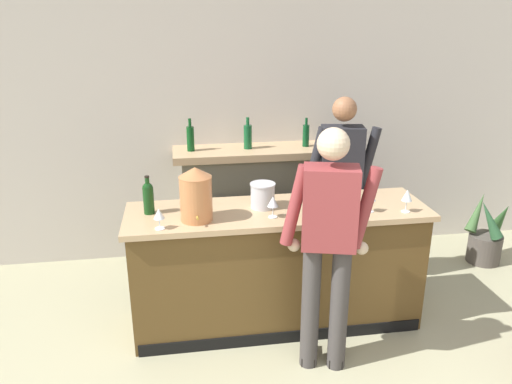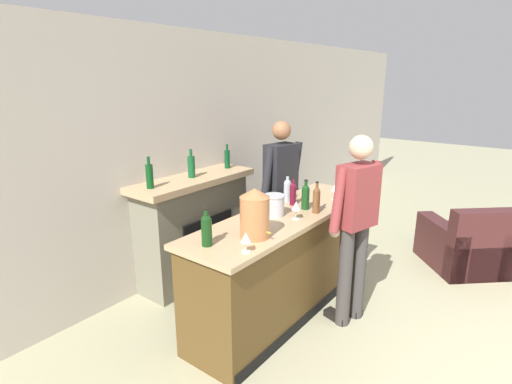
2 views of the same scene
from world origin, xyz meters
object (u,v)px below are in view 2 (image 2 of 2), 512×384
(fireplace_stone, at_px, (194,227))
(wine_bottle_chardonnay_pale, at_px, (207,229))
(wine_bottle_burgundy_dark, at_px, (293,193))
(armchair_black, at_px, (465,247))
(wine_glass_near_bucket, at_px, (350,183))
(person_customer, at_px, (355,223))
(wine_bottle_riesling_slim, at_px, (316,199))
(wine_glass_back_row, at_px, (296,206))
(wine_glass_mid_counter, at_px, (335,188))
(ice_bucket_steel, at_px, (274,205))
(copper_dispenser, at_px, (255,213))
(wine_glass_front_right, at_px, (246,238))
(wine_bottle_merlot_tall, at_px, (287,189))
(potted_plant_corner, at_px, (329,210))
(wine_bottle_rose_blush, at_px, (306,196))
(person_bartender, at_px, (281,191))

(fireplace_stone, xyz_separation_m, wine_bottle_chardonnay_pale, (-0.93, -1.12, 0.54))
(wine_bottle_burgundy_dark, bearing_deg, fireplace_stone, 106.17)
(armchair_black, height_order, wine_glass_near_bucket, wine_glass_near_bucket)
(person_customer, distance_m, wine_bottle_riesling_slim, 0.42)
(wine_bottle_burgundy_dark, relative_size, wine_glass_back_row, 1.70)
(wine_bottle_chardonnay_pale, relative_size, wine_glass_mid_counter, 1.68)
(ice_bucket_steel, bearing_deg, wine_glass_mid_counter, -15.45)
(copper_dispenser, height_order, wine_glass_front_right, copper_dispenser)
(wine_bottle_merlot_tall, bearing_deg, ice_bucket_steel, -162.04)
(potted_plant_corner, xyz_separation_m, wine_bottle_riesling_slim, (-2.15, -0.94, 0.87))
(wine_bottle_riesling_slim, relative_size, wine_bottle_rose_blush, 1.03)
(person_bartender, relative_size, wine_bottle_merlot_tall, 6.36)
(ice_bucket_steel, bearing_deg, person_customer, -62.67)
(armchair_black, distance_m, wine_bottle_burgundy_dark, 2.40)
(wine_glass_mid_counter, height_order, wine_glass_back_row, wine_glass_mid_counter)
(fireplace_stone, distance_m, wine_glass_back_row, 1.44)
(wine_bottle_riesling_slim, height_order, wine_glass_front_right, wine_bottle_riesling_slim)
(wine_glass_mid_counter, bearing_deg, person_bartender, 91.42)
(wine_bottle_burgundy_dark, bearing_deg, armchair_black, -36.50)
(fireplace_stone, bearing_deg, armchair_black, -48.90)
(wine_bottle_chardonnay_pale, bearing_deg, wine_bottle_rose_blush, -6.76)
(fireplace_stone, relative_size, copper_dispenser, 3.74)
(armchair_black, relative_size, wine_glass_mid_counter, 6.64)
(ice_bucket_steel, height_order, wine_bottle_burgundy_dark, wine_bottle_burgundy_dark)
(ice_bucket_steel, bearing_deg, copper_dispenser, -161.37)
(copper_dispenser, bearing_deg, wine_bottle_burgundy_dark, 13.10)
(copper_dispenser, height_order, wine_glass_mid_counter, copper_dispenser)
(person_bartender, bearing_deg, wine_glass_front_right, -154.51)
(wine_bottle_rose_blush, distance_m, wine_glass_near_bucket, 0.74)
(potted_plant_corner, xyz_separation_m, wine_bottle_chardonnay_pale, (-3.32, -0.66, 0.87))
(potted_plant_corner, xyz_separation_m, person_customer, (-2.11, -1.32, 0.71))
(wine_bottle_chardonnay_pale, bearing_deg, copper_dispenser, -28.00)
(fireplace_stone, relative_size, wine_glass_mid_counter, 8.57)
(person_bartender, height_order, wine_glass_front_right, person_bartender)
(wine_bottle_burgundy_dark, xyz_separation_m, wine_bottle_chardonnay_pale, (-1.25, -0.02, 0.01))
(armchair_black, distance_m, wine_bottle_chardonnay_pale, 3.43)
(potted_plant_corner, relative_size, ice_bucket_steel, 3.68)
(fireplace_stone, xyz_separation_m, copper_dispenser, (-0.58, -1.31, 0.61))
(person_bartender, xyz_separation_m, wine_bottle_burgundy_dark, (-0.40, -0.41, 0.14))
(wine_glass_mid_counter, bearing_deg, wine_bottle_riesling_slim, -173.98)
(person_customer, height_order, wine_glass_near_bucket, person_customer)
(potted_plant_corner, bearing_deg, wine_bottle_riesling_slim, -156.42)
(potted_plant_corner, relative_size, wine_glass_front_right, 4.76)
(wine_bottle_riesling_slim, distance_m, wine_glass_near_bucket, 0.76)
(fireplace_stone, xyz_separation_m, armchair_black, (2.12, -2.43, -0.33))
(person_customer, bearing_deg, wine_bottle_chardonnay_pale, 151.22)
(armchair_black, bearing_deg, wine_glass_mid_counter, 142.05)
(wine_bottle_burgundy_dark, distance_m, wine_bottle_merlot_tall, 0.13)
(armchair_black, xyz_separation_m, wine_bottle_rose_blush, (-1.84, 1.17, 0.87))
(wine_bottle_riesling_slim, height_order, wine_glass_back_row, wine_bottle_riesling_slim)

